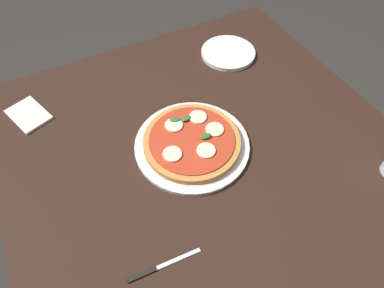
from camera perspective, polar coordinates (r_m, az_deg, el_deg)
name	(u,v)px	position (r m, az deg, el deg)	size (l,w,h in m)	color
ground_plane	(204,254)	(1.58, 1.97, -17.95)	(6.00, 6.00, 0.00)	#2D2B28
dining_table	(209,179)	(1.01, 2.96, -5.83)	(1.16, 1.09, 0.73)	black
serving_tray	(192,145)	(0.95, 0.00, -0.15)	(0.32, 0.32, 0.01)	silver
pizza	(192,141)	(0.94, -0.03, 0.55)	(0.27, 0.27, 0.03)	#C6843F
plate_white	(228,53)	(1.24, 6.10, 15.00)	(0.19, 0.19, 0.01)	white
napkin	(29,115)	(1.14, -25.77, 4.47)	(0.13, 0.09, 0.01)	white
knife	(155,269)	(0.80, -6.27, -20.13)	(0.02, 0.17, 0.01)	black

